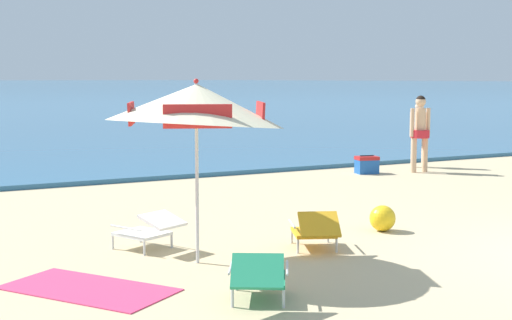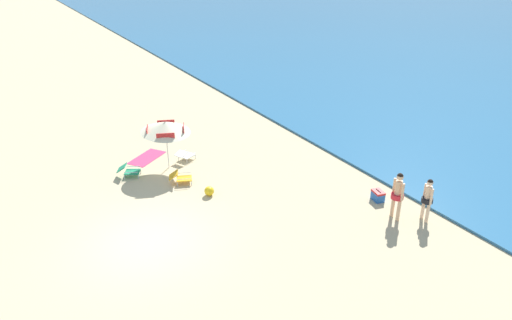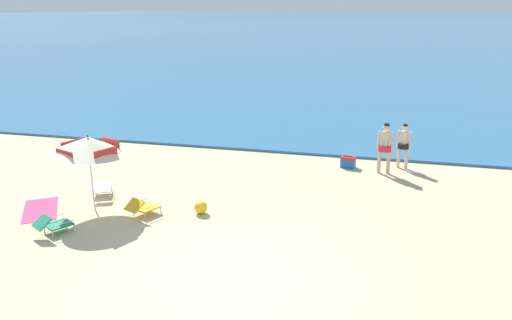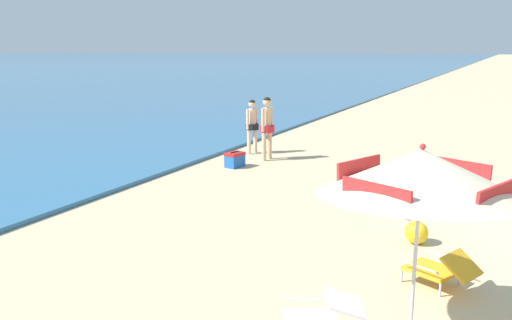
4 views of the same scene
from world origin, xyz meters
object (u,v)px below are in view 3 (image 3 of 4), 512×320
Objects in this scene: lounge_chair_under_umbrella at (102,188)px; lounge_chair_beside_umbrella at (142,207)px; beach_umbrella_striped_main at (88,145)px; beach_ball at (201,207)px; lounge_chair_facing_sea at (53,224)px; person_standing_beside at (385,145)px; cooler_box at (348,162)px; beach_towel at (40,210)px; person_standing_near_shore at (404,143)px.

lounge_chair_beside_umbrella is at bearing -28.57° from lounge_chair_under_umbrella.
beach_umbrella_striped_main is 3.54m from beach_ball.
lounge_chair_facing_sea is (-0.11, -1.72, -1.62)m from beach_umbrella_striped_main.
lounge_chair_beside_umbrella is at bearing -139.54° from person_standing_beside.
person_standing_beside reaches higher than lounge_chair_beside_umbrella.
cooler_box is 10.27m from beach_towel.
beach_ball is (3.36, -0.47, -0.09)m from lounge_chair_under_umbrella.
beach_towel is at bearing 137.04° from lounge_chair_facing_sea.
person_standing_beside is 1.53m from cooler_box.
beach_umbrella_striped_main reaches higher than lounge_chair_beside_umbrella.
person_standing_beside reaches higher than lounge_chair_under_umbrella.
lounge_chair_beside_umbrella is 3.06m from beach_towel.
person_standing_beside is at bearing 33.74° from beach_umbrella_striped_main.
beach_umbrella_striped_main is 2.71× the size of lounge_chair_under_umbrella.
beach_towel is (-1.45, -0.47, -1.88)m from beach_umbrella_striped_main.
beach_umbrella_striped_main is 4.85× the size of cooler_box.
lounge_chair_beside_umbrella is at bearing -159.94° from beach_ball.
beach_umbrella_striped_main is at bearing -139.76° from cooler_box.
lounge_chair_facing_sea is 1.85m from beach_towel.
cooler_box is at bearing 37.02° from beach_towel.
beach_towel is (-4.52, -0.89, -0.18)m from beach_ball.
lounge_chair_under_umbrella is 2.12m from lounge_chair_beside_umbrella.
person_standing_near_shore reaches higher than lounge_chair_facing_sea.
beach_umbrella_striped_main is 8.99m from cooler_box.
beach_towel is at bearing -142.98° from cooler_box.
person_standing_near_shore is at bearing 30.41° from lounge_chair_under_umbrella.
lounge_chair_facing_sea is 11.75m from person_standing_near_shore.
lounge_chair_beside_umbrella is 2.32m from lounge_chair_facing_sea.
cooler_box is at bearing 55.24° from beach_ball.
beach_towel is (-1.17, -1.36, -0.27)m from lounge_chair_under_umbrella.
beach_ball is 4.61m from beach_towel.
lounge_chair_under_umbrella is 8.52m from cooler_box.
lounge_chair_facing_sea is at bearing -146.08° from beach_ball.
person_standing_near_shore is at bearing 41.91° from lounge_chair_facing_sea.
beach_towel is (-10.07, -6.58, -0.94)m from person_standing_near_shore.
lounge_chair_beside_umbrella is 2.74× the size of beach_ball.
cooler_box is (7.03, 4.82, -0.07)m from lounge_chair_under_umbrella.
cooler_box is at bearing 40.24° from beach_umbrella_striped_main.
beach_umbrella_striped_main reaches higher than beach_ball.
beach_towel is at bearing -130.68° from lounge_chair_under_umbrella.
beach_towel is (-8.19, -6.18, -0.20)m from cooler_box.
beach_umbrella_striped_main is at bearing -172.28° from beach_ball.
person_standing_near_shore reaches higher than cooler_box.
person_standing_beside reaches higher than person_standing_near_shore.
lounge_chair_facing_sea is at bearing -136.62° from lounge_chair_beside_umbrella.
lounge_chair_under_umbrella is at bearing -151.72° from person_standing_beside.
lounge_chair_facing_sea is at bearing -138.09° from person_standing_near_shore.
beach_towel is at bearing -161.98° from beach_umbrella_striped_main.
beach_umbrella_striped_main is 1.52× the size of person_standing_beside.
person_standing_near_shore is (8.73, 7.84, 0.67)m from lounge_chair_facing_sea.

